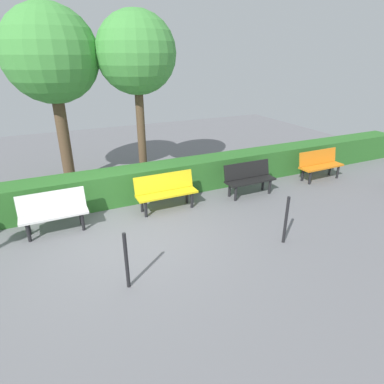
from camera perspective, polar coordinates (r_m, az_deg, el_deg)
name	(u,v)px	position (r m, az deg, el deg)	size (l,w,h in m)	color
ground_plane	(131,235)	(6.91, -10.76, -7.57)	(21.92, 21.92, 0.00)	slate
bench_orange	(320,164)	(10.36, 21.68, 4.69)	(1.42, 0.48, 0.86)	orange
bench_black	(249,177)	(8.68, 10.04, 2.57)	(1.38, 0.47, 0.86)	black
bench_yellow	(166,190)	(7.75, -4.66, 0.32)	(1.47, 0.47, 0.86)	yellow
bench_white	(53,211)	(7.34, -23.31, -3.05)	(1.35, 0.48, 0.86)	white
hedge_row	(153,181)	(8.55, -6.98, 1.97)	(17.92, 0.74, 0.83)	#2D6B28
tree_near	(136,54)	(9.28, -9.81, 22.84)	(2.12, 2.12, 4.56)	brown
tree_mid	(51,56)	(9.49, -23.70, 21.11)	(2.41, 2.41, 4.67)	brown
railing_post_mid	(286,220)	(6.59, 16.28, -4.79)	(0.06, 0.06, 1.00)	black
railing_post_far	(126,261)	(5.28, -11.52, -11.85)	(0.06, 0.06, 1.00)	black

